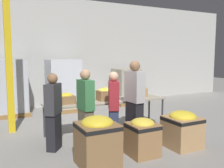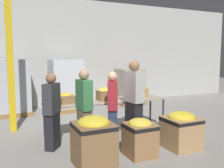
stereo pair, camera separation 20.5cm
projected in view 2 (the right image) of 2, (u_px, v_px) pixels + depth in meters
name	position (u px, v px, depth m)	size (l,w,h in m)	color
ground_plane	(107.00, 132.00, 6.23)	(30.00, 30.00, 0.00)	gray
wall_back	(67.00, 53.00, 9.40)	(16.00, 0.08, 4.00)	#B7B7B2
sorting_table	(107.00, 102.00, 6.15)	(3.08, 0.72, 0.80)	#9E937F
banana_box_0	(65.00, 98.00, 5.76)	(0.40, 0.33, 0.26)	olive
banana_box_1	(107.00, 94.00, 6.17)	(0.47, 0.33, 0.32)	olive
banana_box_2	(139.00, 91.00, 6.61)	(0.40, 0.32, 0.31)	#A37A4C
volunteer_0	(52.00, 112.00, 5.02)	(0.42, 0.46, 1.55)	black
volunteer_1	(84.00, 108.00, 5.25)	(0.25, 0.45, 1.61)	#6B604C
volunteer_2	(134.00, 100.00, 5.66)	(0.27, 0.50, 1.79)	black
volunteer_3	(112.00, 108.00, 5.41)	(0.36, 0.47, 1.56)	#2D3856
donation_bin_0	(94.00, 139.00, 4.31)	(0.66, 0.66, 0.87)	olive
donation_bin_1	(140.00, 136.00, 4.71)	(0.53, 0.53, 0.73)	olive
donation_bin_2	(181.00, 129.00, 5.12)	(0.65, 0.65, 0.76)	tan
support_pillar	(10.00, 51.00, 6.09)	(0.15, 0.15, 4.00)	gold
pallet_stack_0	(129.00, 87.00, 9.76)	(0.98, 0.98, 1.38)	olive
pallet_stack_1	(66.00, 85.00, 8.60)	(1.12, 1.12, 1.76)	olive
pallet_stack_2	(12.00, 87.00, 8.00)	(1.15, 1.15, 1.78)	olive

